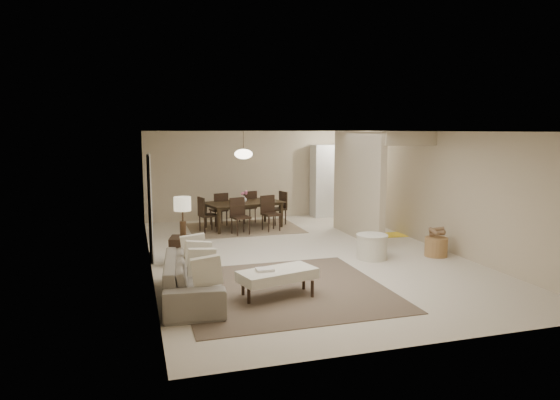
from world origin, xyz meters
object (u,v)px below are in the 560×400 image
object	(u,v)px
sofa	(193,278)
side_table	(184,251)
pantry_cabinet	(332,181)
round_pouf	(372,247)
wicker_basket	(436,247)
dining_table	(244,215)
ottoman_bench	(277,275)

from	to	relation	value
sofa	side_table	xyz separation A→B (m)	(0.05, 1.96, -0.05)
side_table	pantry_cabinet	bearing A→B (deg)	41.67
round_pouf	wicker_basket	xyz separation A→B (m)	(1.33, -0.19, -0.05)
pantry_cabinet	dining_table	size ratio (longest dim) A/B	1.08
ottoman_bench	dining_table	distance (m)	5.43
dining_table	wicker_basket	bearing A→B (deg)	-65.74
side_table	round_pouf	xyz separation A→B (m)	(3.61, -0.61, -0.03)
ottoman_bench	round_pouf	world-z (taller)	round_pouf
round_pouf	dining_table	distance (m)	4.13
sofa	dining_table	world-z (taller)	dining_table
side_table	dining_table	bearing A→B (deg)	59.24
wicker_basket	ottoman_bench	bearing A→B (deg)	-158.78
round_pouf	dining_table	world-z (taller)	dining_table
sofa	side_table	distance (m)	1.97
wicker_basket	dining_table	xyz separation A→B (m)	(-3.09, 3.93, 0.15)
pantry_cabinet	sofa	xyz separation A→B (m)	(-4.80, -6.19, -0.74)
ottoman_bench	dining_table	bearing A→B (deg)	68.03
pantry_cabinet	round_pouf	world-z (taller)	pantry_cabinet
sofa	dining_table	bearing A→B (deg)	-14.79
pantry_cabinet	round_pouf	xyz separation A→B (m)	(-1.14, -4.84, -0.81)
side_table	round_pouf	distance (m)	3.66
sofa	ottoman_bench	distance (m)	1.27
sofa	ottoman_bench	size ratio (longest dim) A/B	1.67
pantry_cabinet	side_table	size ratio (longest dim) A/B	3.92
sofa	side_table	size ratio (longest dim) A/B	4.01
ottoman_bench	round_pouf	size ratio (longest dim) A/B	2.07
sofa	wicker_basket	size ratio (longest dim) A/B	4.76
side_table	round_pouf	size ratio (longest dim) A/B	0.86
ottoman_bench	pantry_cabinet	bearing A→B (deg)	46.38
ottoman_bench	side_table	world-z (taller)	side_table
ottoman_bench	wicker_basket	world-z (taller)	ottoman_bench
pantry_cabinet	wicker_basket	bearing A→B (deg)	-87.78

